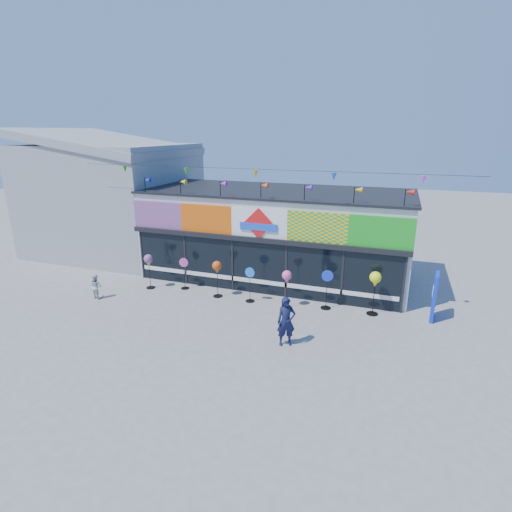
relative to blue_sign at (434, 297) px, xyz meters
The scene contains 13 objects.
ground 7.66m from the blue_sign, 154.87° to the right, with size 80.00×80.00×0.00m, color slate.
kite_shop 7.49m from the blue_sign, 158.53° to the left, with size 16.00×5.70×5.31m.
neighbour_building 17.46m from the blue_sign, 167.42° to the left, with size 8.18×7.20×6.87m.
blue_sign is the anchor object (origin of this frame).
spinner_0 11.67m from the blue_sign, behind, with size 0.40×0.40×1.56m.
spinner_1 10.16m from the blue_sign, behind, with size 0.40×0.36×1.42m.
spinner_2 8.44m from the blue_sign, behind, with size 0.40×0.40×1.58m.
spinner_3 6.99m from the blue_sign, behind, with size 0.41×0.37×1.47m.
spinner_4 5.46m from the blue_sign, behind, with size 0.39×0.39×1.54m.
spinner_5 3.91m from the blue_sign, behind, with size 0.44×0.40×1.59m.
spinner_6 2.20m from the blue_sign, behind, with size 0.44×0.44×1.72m.
adult_man 5.89m from the blue_sign, 141.88° to the right, with size 0.60×0.40×1.66m, color #121638.
child 13.37m from the blue_sign, 168.93° to the right, with size 0.51×0.29×1.04m, color silver.
Camera 1 is at (5.21, -11.69, 6.70)m, focal length 28.00 mm.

